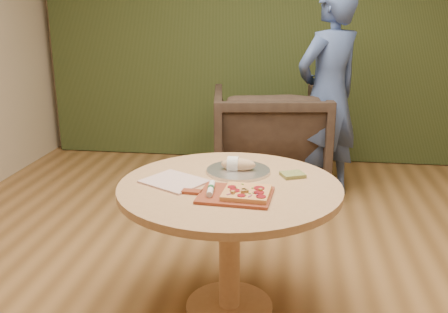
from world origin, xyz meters
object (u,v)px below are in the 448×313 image
armchair (268,133)px  pizza_paddle (233,195)px  serving_tray (238,171)px  bread_roll (237,164)px  pedestal_table (230,209)px  flatbread_pizza (247,193)px  cutlery_roll (211,189)px  person_standing (328,96)px

armchair → pizza_paddle: bearing=80.3°
pizza_paddle → serving_tray: 0.37m
serving_tray → bread_roll: size_ratio=1.84×
pedestal_table → bread_roll: 0.27m
pedestal_table → flatbread_pizza: size_ratio=4.96×
flatbread_pizza → cutlery_roll: size_ratio=1.18×
cutlery_roll → bread_roll: size_ratio=1.03×
serving_tray → pedestal_table: bearing=-96.4°
pizza_paddle → flatbread_pizza: flatbread_pizza is taller
bread_roll → serving_tray: bearing=0.0°
armchair → person_standing: size_ratio=0.56×
pedestal_table → bread_roll: (0.01, 0.20, 0.18)m
flatbread_pizza → bread_roll: size_ratio=1.22×
cutlery_roll → serving_tray: size_ratio=0.56×
flatbread_pizza → cutlery_roll: flatbread_pizza is taller
pizza_paddle → flatbread_pizza: size_ratio=1.93×
serving_tray → armchair: armchair is taller
flatbread_pizza → cutlery_roll: 0.18m
bread_roll → person_standing: bearing=70.3°
pedestal_table → cutlery_roll: cutlery_roll is taller
pizza_paddle → armchair: 2.24m
bread_roll → person_standing: size_ratio=0.11×
pizza_paddle → cutlery_roll: bearing=177.0°
bread_roll → person_standing: person_standing is taller
pizza_paddle → armchair: (0.06, 2.22, -0.25)m
flatbread_pizza → bread_roll: 0.39m
pedestal_table → cutlery_roll: bearing=-115.0°
bread_roll → person_standing: (0.59, 1.66, 0.11)m
serving_tray → person_standing: size_ratio=0.20×
serving_tray → person_standing: bearing=70.6°
pedestal_table → serving_tray: serving_tray is taller
pedestal_table → bread_roll: bread_roll is taller
pedestal_table → flatbread_pizza: flatbread_pizza is taller
flatbread_pizza → person_standing: size_ratio=0.13×
cutlery_roll → armchair: armchair is taller
pizza_paddle → person_standing: 2.11m
pizza_paddle → flatbread_pizza: bearing=-3.2°
pedestal_table → cutlery_roll: 0.24m
cutlery_roll → person_standing: 2.13m
serving_tray → cutlery_roll: bearing=-105.0°
pizza_paddle → bread_roll: size_ratio=2.36×
pedestal_table → serving_tray: 0.25m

